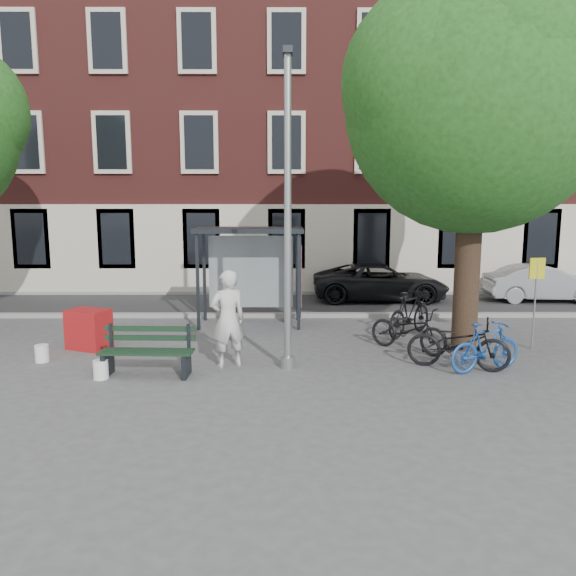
# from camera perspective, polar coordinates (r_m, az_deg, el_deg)

# --- Properties ---
(ground) EXTENTS (90.00, 90.00, 0.00)m
(ground) POSITION_cam_1_polar(r_m,az_deg,el_deg) (11.36, -0.02, -8.16)
(ground) COLOR #4C4C4F
(ground) RESTS_ON ground
(road) EXTENTS (40.00, 4.00, 0.01)m
(road) POSITION_cam_1_polar(r_m,az_deg,el_deg) (18.17, -0.12, -1.67)
(road) COLOR #28282B
(road) RESTS_ON ground
(curb_near) EXTENTS (40.00, 0.25, 0.12)m
(curb_near) POSITION_cam_1_polar(r_m,az_deg,el_deg) (16.19, -0.11, -2.77)
(curb_near) COLOR gray
(curb_near) RESTS_ON ground
(curb_far) EXTENTS (40.00, 0.25, 0.12)m
(curb_far) POSITION_cam_1_polar(r_m,az_deg,el_deg) (20.13, -0.14, -0.47)
(curb_far) COLOR gray
(curb_far) RESTS_ON ground
(building_row) EXTENTS (30.00, 8.00, 14.00)m
(building_row) POSITION_cam_1_polar(r_m,az_deg,el_deg) (24.14, -0.17, 17.62)
(building_row) COLOR maroon
(building_row) RESTS_ON ground
(lamppost) EXTENTS (0.28, 0.35, 6.11)m
(lamppost) POSITION_cam_1_polar(r_m,az_deg,el_deg) (10.88, -0.03, 6.01)
(lamppost) COLOR #9EA0A3
(lamppost) RESTS_ON ground
(tree_right) EXTENTS (5.76, 5.60, 8.20)m
(tree_right) POSITION_cam_1_polar(r_m,az_deg,el_deg) (13.10, 18.78, 18.47)
(tree_right) COLOR black
(tree_right) RESTS_ON ground
(bus_shelter) EXTENTS (2.85, 1.45, 2.62)m
(bus_shelter) POSITION_cam_1_polar(r_m,az_deg,el_deg) (15.04, -2.42, 3.49)
(bus_shelter) COLOR #1E2328
(bus_shelter) RESTS_ON ground
(painter) EXTENTS (0.85, 0.72, 1.97)m
(painter) POSITION_cam_1_polar(r_m,az_deg,el_deg) (11.32, -6.12, -3.12)
(painter) COLOR silver
(painter) RESTS_ON ground
(bench) EXTENTS (1.79, 0.65, 0.91)m
(bench) POSITION_cam_1_polar(r_m,az_deg,el_deg) (11.16, -14.09, -6.51)
(bench) COLOR #1E2328
(bench) RESTS_ON ground
(bike_a) EXTENTS (2.11, 1.31, 1.04)m
(bike_a) POSITION_cam_1_polar(r_m,az_deg,el_deg) (11.70, 16.91, -5.40)
(bike_a) COLOR black
(bike_a) RESTS_ON ground
(bike_b) EXTENTS (1.71, 1.05, 0.99)m
(bike_b) POSITION_cam_1_polar(r_m,az_deg,el_deg) (11.70, 19.46, -5.65)
(bike_b) COLOR #1B4998
(bike_b) RESTS_ON ground
(bike_c) EXTENTS (1.84, 1.77, 1.00)m
(bike_c) POSITION_cam_1_polar(r_m,az_deg,el_deg) (12.78, 12.12, -4.12)
(bike_c) COLOR black
(bike_c) RESTS_ON ground
(bike_d) EXTENTS (1.68, 1.75, 1.14)m
(bike_d) POSITION_cam_1_polar(r_m,az_deg,el_deg) (14.24, 12.25, -2.51)
(bike_d) COLOR black
(bike_d) RESTS_ON ground
(car_dark) EXTENTS (4.53, 2.15, 1.25)m
(car_dark) POSITION_cam_1_polar(r_m,az_deg,el_deg) (19.07, 9.36, 0.60)
(car_dark) COLOR black
(car_dark) RESTS_ON ground
(car_silver) EXTENTS (3.76, 1.45, 1.22)m
(car_silver) POSITION_cam_1_polar(r_m,az_deg,el_deg) (20.48, 24.49, 0.45)
(car_silver) COLOR #93969A
(car_silver) RESTS_ON ground
(red_stand) EXTENTS (1.06, 0.91, 0.90)m
(red_stand) POSITION_cam_1_polar(r_m,az_deg,el_deg) (13.49, -19.58, -3.97)
(red_stand) COLOR #A01517
(red_stand) RESTS_ON ground
(bucket_a) EXTENTS (0.31, 0.31, 0.36)m
(bucket_a) POSITION_cam_1_polar(r_m,az_deg,el_deg) (12.83, -23.72, -6.10)
(bucket_a) COLOR white
(bucket_a) RESTS_ON ground
(bucket_c) EXTENTS (0.30, 0.30, 0.36)m
(bucket_c) POSITION_cam_1_polar(r_m,az_deg,el_deg) (11.25, -18.49, -7.85)
(bucket_c) COLOR white
(bucket_c) RESTS_ON ground
(notice_sign) EXTENTS (0.36, 0.07, 2.07)m
(notice_sign) POSITION_cam_1_polar(r_m,az_deg,el_deg) (13.66, 23.90, 0.57)
(notice_sign) COLOR #9EA0A3
(notice_sign) RESTS_ON ground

